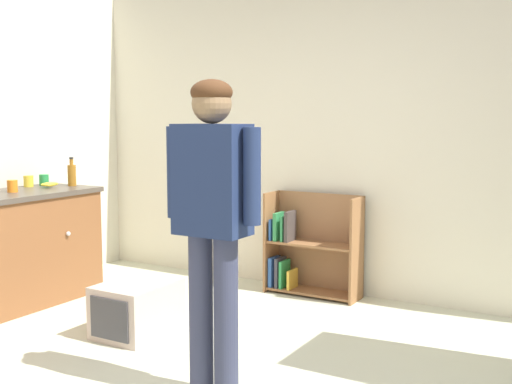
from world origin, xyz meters
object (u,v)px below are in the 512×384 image
(banana_bunch, at_px, (51,184))
(orange_cup, at_px, (12,186))
(amber_bottle, at_px, (72,174))
(yellow_cup, at_px, (28,181))
(standing_person, at_px, (213,208))
(bookshelf, at_px, (309,250))
(green_cup, at_px, (44,180))
(pet_carrier, at_px, (137,308))

(banana_bunch, bearing_deg, orange_cup, -92.02)
(orange_cup, bearing_deg, amber_bottle, 83.42)
(yellow_cup, bearing_deg, amber_bottle, 41.80)
(amber_bottle, distance_m, orange_cup, 0.57)
(standing_person, height_order, amber_bottle, standing_person)
(bookshelf, relative_size, amber_bottle, 3.46)
(banana_bunch, height_order, green_cup, green_cup)
(bookshelf, height_order, standing_person, standing_person)
(standing_person, relative_size, orange_cup, 17.68)
(banana_bunch, relative_size, yellow_cup, 1.64)
(banana_bunch, relative_size, amber_bottle, 0.63)
(yellow_cup, bearing_deg, standing_person, -20.28)
(pet_carrier, height_order, yellow_cup, yellow_cup)
(standing_person, bearing_deg, bookshelf, 101.83)
(bookshelf, height_order, orange_cup, orange_cup)
(pet_carrier, bearing_deg, amber_bottle, 153.21)
(pet_carrier, bearing_deg, banana_bunch, 161.18)
(green_cup, distance_m, yellow_cup, 0.14)
(yellow_cup, bearing_deg, bookshelf, 28.74)
(green_cup, xyz_separation_m, yellow_cup, (-0.03, -0.14, 0.00))
(pet_carrier, height_order, amber_bottle, amber_bottle)
(banana_bunch, bearing_deg, green_cup, 153.49)
(amber_bottle, height_order, green_cup, amber_bottle)
(green_cup, bearing_deg, banana_bunch, -26.51)
(standing_person, height_order, green_cup, standing_person)
(bookshelf, distance_m, standing_person, 2.20)
(banana_bunch, height_order, amber_bottle, amber_bottle)
(pet_carrier, height_order, green_cup, green_cup)
(bookshelf, height_order, green_cup, green_cup)
(banana_bunch, xyz_separation_m, yellow_cup, (-0.21, -0.05, 0.02))
(standing_person, height_order, yellow_cup, standing_person)
(orange_cup, bearing_deg, yellow_cup, 121.62)
(standing_person, xyz_separation_m, banana_bunch, (-2.29, 0.97, -0.09))
(banana_bunch, bearing_deg, amber_bottle, 74.58)
(orange_cup, bearing_deg, banana_bunch, 87.98)
(standing_person, relative_size, pet_carrier, 3.04)
(bookshelf, bearing_deg, yellow_cup, -151.26)
(standing_person, bearing_deg, pet_carrier, 151.84)
(bookshelf, bearing_deg, orange_cup, -142.05)
(banana_bunch, bearing_deg, pet_carrier, -18.82)
(standing_person, bearing_deg, yellow_cup, 159.72)
(bookshelf, relative_size, pet_carrier, 1.54)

